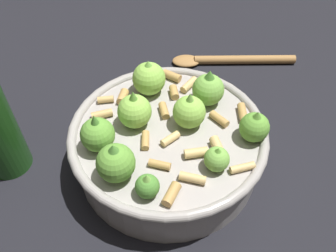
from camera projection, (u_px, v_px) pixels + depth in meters
ground_plane at (168, 161)px, 0.52m from camera, size 2.40×2.40×0.00m
cooking_pan at (167, 141)px, 0.49m from camera, size 0.27×0.27×0.12m
wooden_spoon at (226, 60)px, 0.67m from camera, size 0.23×0.06×0.02m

